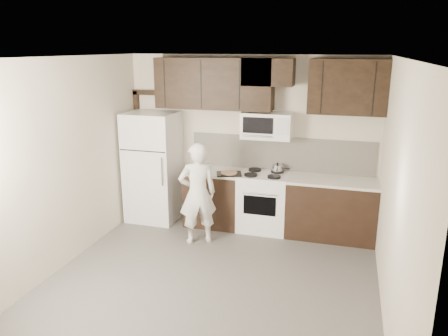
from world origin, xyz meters
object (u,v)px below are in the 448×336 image
at_px(refrigerator, 153,167).
at_px(person, 198,194).
at_px(stove, 263,202).
at_px(microwave, 267,126).

height_order(refrigerator, person, refrigerator).
relative_size(stove, refrigerator, 0.52).
bearing_deg(stove, refrigerator, -178.49).
bearing_deg(refrigerator, microwave, 5.15).
xyz_separation_m(stove, microwave, (-0.00, 0.12, 1.19)).
height_order(stove, microwave, microwave).
height_order(microwave, refrigerator, microwave).
distance_m(stove, microwave, 1.20).
height_order(microwave, person, microwave).
distance_m(microwave, person, 1.49).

